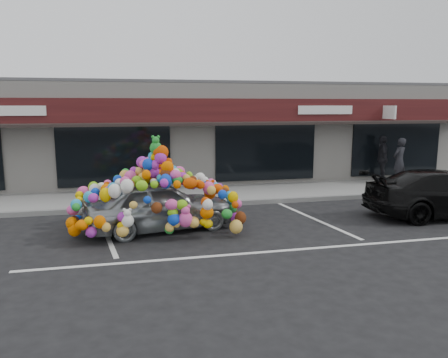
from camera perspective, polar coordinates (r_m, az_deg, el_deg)
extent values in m
plane|color=black|center=(12.22, 0.02, -6.24)|extent=(90.00, 90.00, 0.00)
cube|color=silver|center=(20.17, -5.43, 6.04)|extent=(24.00, 6.00, 4.20)
cube|color=#59595B|center=(20.15, -5.53, 12.16)|extent=(24.00, 6.00, 0.12)
cube|color=#360E10|center=(17.08, -4.11, 8.95)|extent=(24.00, 0.18, 0.90)
cube|color=black|center=(16.58, -3.81, 7.21)|extent=(24.00, 1.20, 0.10)
cube|color=white|center=(19.67, 20.72, 8.16)|extent=(0.08, 0.95, 0.55)
cube|color=white|center=(17.20, -26.19, 8.01)|extent=(2.40, 0.04, 0.35)
cube|color=white|center=(18.63, 13.12, 8.78)|extent=(2.40, 0.04, 0.35)
cube|color=black|center=(17.04, -14.10, 2.95)|extent=(4.20, 0.12, 2.30)
cube|color=black|center=(17.94, 5.46, 3.52)|extent=(4.20, 0.12, 2.30)
cube|color=black|center=(20.63, 21.52, 3.69)|extent=(4.20, 0.12, 2.30)
cube|color=gray|center=(16.02, -3.19, -2.16)|extent=(26.00, 3.00, 0.15)
cube|color=slate|center=(14.57, -2.19, -3.34)|extent=(26.00, 0.18, 0.16)
cube|color=silver|center=(12.14, -15.19, -6.68)|extent=(0.73, 4.37, 0.01)
cube|color=silver|center=(13.29, 11.72, -5.13)|extent=(0.73, 4.37, 0.01)
cube|color=silver|center=(10.79, 13.38, -8.65)|extent=(14.00, 0.12, 0.01)
imported|color=#9CA2A6|center=(11.90, -8.52, -3.39)|extent=(2.39, 4.25, 1.36)
ellipsoid|color=#F95107|center=(11.69, -8.67, 2.32)|extent=(1.53, 1.89, 1.02)
sphere|color=orange|center=(11.87, -1.74, -1.77)|extent=(0.34, 0.34, 0.34)
sphere|color=blue|center=(11.14, -5.05, -4.92)|extent=(0.36, 0.36, 0.36)
sphere|color=green|center=(12.74, -12.42, -3.03)|extent=(0.30, 0.30, 0.30)
sphere|color=#FF5CA3|center=(11.65, -8.72, 4.57)|extent=(0.32, 0.32, 0.32)
sphere|color=#FF4E02|center=(11.91, -14.37, -1.99)|extent=(0.30, 0.30, 0.30)
imported|color=black|center=(14.78, 27.00, -1.70)|extent=(2.35, 5.01, 1.41)
imported|color=black|center=(19.40, 21.92, 2.24)|extent=(0.80, 0.68, 1.87)
imported|color=black|center=(19.63, 19.95, 2.54)|extent=(1.23, 0.89, 1.94)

